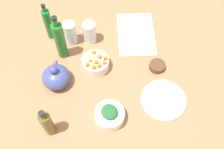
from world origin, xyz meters
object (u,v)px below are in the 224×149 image
object	(u,v)px
plate_tofu	(163,100)
teapot	(56,77)
drinking_glass_1	(70,33)
bowl_carrots	(96,63)
bottle_0	(60,40)
drinking_glass_0	(90,32)
bottle_2	(47,123)
cutting_board	(136,34)
bowl_greens	(109,116)
bottle_1	(48,24)
bowl_small_side	(157,66)

from	to	relation	value
plate_tofu	teapot	size ratio (longest dim) A/B	1.39
drinking_glass_1	bowl_carrots	bearing A→B (deg)	-147.05
bottle_0	drinking_glass_0	bearing A→B (deg)	-60.38
bottle_2	bowl_carrots	bearing A→B (deg)	-34.91
bowl_carrots	drinking_glass_1	xyz separation A→B (cm)	(19.29, 12.50, 3.86)
cutting_board	bowl_greens	bearing A→B (deg)	157.65
cutting_board	teapot	size ratio (longest dim) A/B	1.99
drinking_glass_1	teapot	bearing A→B (deg)	163.37
bottle_1	bottle_0	bearing A→B (deg)	-154.36
bowl_small_side	plate_tofu	bearing A→B (deg)	178.42
bowl_small_side	bottle_0	bearing A→B (deg)	74.01
cutting_board	bottle_1	size ratio (longest dim) A/B	1.34
cutting_board	bowl_greens	size ratio (longest dim) A/B	2.26
bowl_greens	bowl_carrots	xyz separation A→B (cm)	(30.27, 4.41, 0.11)
bowl_greens	drinking_glass_1	size ratio (longest dim) A/B	1.02
plate_tofu	bottle_0	size ratio (longest dim) A/B	0.78
bowl_carrots	bottle_0	distance (cm)	22.13
bottle_1	bottle_2	xyz separation A→B (cm)	(-57.76, -0.71, -1.64)
cutting_board	bottle_2	world-z (taller)	bottle_2
bowl_carrots	bowl_small_side	bearing A→B (deg)	-97.19
bowl_carrots	bottle_0	size ratio (longest dim) A/B	0.50
bowl_small_side	drinking_glass_0	bearing A→B (deg)	56.17
bowl_carrots	bowl_small_side	xyz separation A→B (cm)	(-4.13, -32.70, -1.53)
bowl_carrots	bottle_1	size ratio (longest dim) A/B	0.60
drinking_glass_0	bowl_carrots	bearing A→B (deg)	-174.51
drinking_glass_0	drinking_glass_1	xyz separation A→B (cm)	(0.28, 10.68, 0.54)
bowl_greens	bottle_1	bearing A→B (deg)	27.58
bowl_greens	teapot	xyz separation A→B (cm)	(22.76, 24.92, 2.24)
bottle_0	bottle_2	xyz separation A→B (cm)	(-43.68, 6.04, -3.65)
cutting_board	drinking_glass_1	size ratio (longest dim) A/B	2.30
cutting_board	bottle_1	distance (cm)	50.36
bowl_carrots	bowl_small_side	size ratio (longest dim) A/B	1.70
drinking_glass_1	plate_tofu	bearing A→B (deg)	-133.89
bottle_2	bowl_greens	bearing A→B (deg)	-83.40
teapot	bottle_0	distance (cm)	19.35
cutting_board	drinking_glass_0	world-z (taller)	drinking_glass_0
bowl_greens	drinking_glass_1	bearing A→B (deg)	18.85
bowl_carrots	bottle_0	xyz separation A→B (cm)	(10.20, 17.32, 9.25)
plate_tofu	bottle_2	xyz separation A→B (cm)	(-9.80, 55.52, 8.14)
drinking_glass_0	teapot	bearing A→B (deg)	144.84
drinking_glass_1	bottle_0	bearing A→B (deg)	152.07
bowl_small_side	bottle_2	bearing A→B (deg)	117.64
teapot	bottle_0	bearing A→B (deg)	-10.21
cutting_board	bottle_0	distance (cm)	45.18
bowl_greens	bowl_small_side	world-z (taller)	bowl_greens
bowl_small_side	bottle_1	distance (cm)	64.08
teapot	bottle_2	bearing A→B (deg)	173.73
drinking_glass_0	drinking_glass_1	world-z (taller)	drinking_glass_1
bottle_2	cutting_board	bearing A→B (deg)	-42.14
bowl_greens	drinking_glass_0	distance (cm)	49.79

